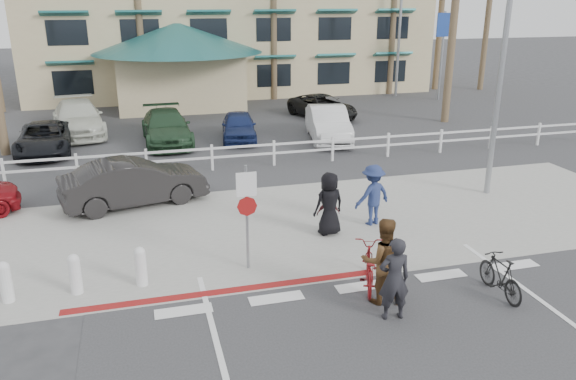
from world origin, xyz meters
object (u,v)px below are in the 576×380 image
object	(u,v)px
bike_red	(369,267)
car_white_sedan	(134,182)
sign_post	(247,212)
bike_black	(500,276)

from	to	relation	value
bike_red	car_white_sedan	bearing A→B (deg)	-32.49
sign_post	car_white_sedan	size ratio (longest dim) A/B	0.65
bike_black	car_white_sedan	bearing A→B (deg)	-45.52
sign_post	bike_black	bearing A→B (deg)	-28.26
bike_red	bike_black	xyz separation A→B (m)	(2.61, -1.16, -0.01)
bike_red	car_white_sedan	size ratio (longest dim) A/B	0.41
bike_red	bike_black	size ratio (longest dim) A/B	1.16
bike_red	bike_black	world-z (taller)	bike_red
bike_black	bike_red	bearing A→B (deg)	-23.14
bike_red	bike_black	distance (m)	2.85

